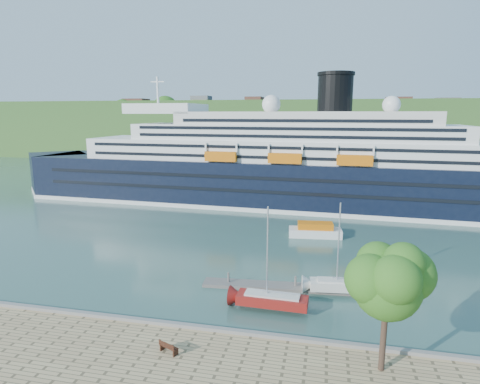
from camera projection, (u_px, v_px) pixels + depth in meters
The scene contains 10 objects.
ground at pixel (200, 338), 34.52m from camera, with size 400.00×400.00×0.00m, color #325A53.
far_hillside at pixel (305, 130), 171.15m from camera, with size 400.00×50.00×24.00m, color #2C5622.
quay_coping at pixel (199, 327), 34.10m from camera, with size 220.00×0.50×0.30m, color slate.
cruise_ship at pixel (271, 141), 83.20m from camera, with size 119.93×17.46×26.93m, color black, non-canonical shape.
park_bench at pixel (169, 346), 30.63m from camera, with size 1.66×0.68×1.06m, color #411F12, non-canonical shape.
promenade_tree at pixel (386, 302), 27.71m from camera, with size 6.26×6.26×10.36m, color #29661A, non-canonical shape.
floating_pontoon at pixel (278, 286), 44.39m from camera, with size 16.79×2.05×0.37m, color slate, non-canonical shape.
sailboat_red at pixel (273, 262), 38.53m from camera, with size 7.71×2.14×9.95m, color maroon, non-canonical shape.
sailboat_white_far at pixel (343, 251), 42.06m from camera, with size 7.40×2.06×9.56m, color silver, non-canonical shape.
tender_launch at pixel (315, 230), 62.74m from camera, with size 8.21×2.81×2.27m, color orange, non-canonical shape.
Camera 1 is at (10.16, -29.95, 19.04)m, focal length 30.00 mm.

